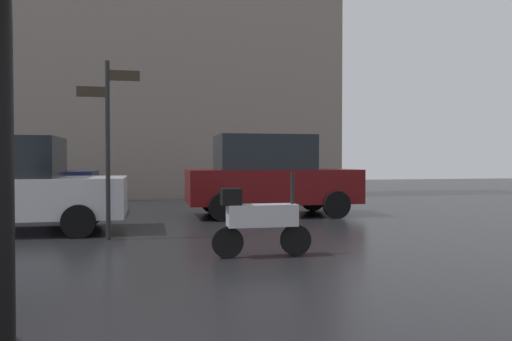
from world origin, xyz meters
TOP-DOWN VIEW (x-y plane):
  - parked_scooter at (2.40, 4.29)m, footprint 1.48×0.32m
  - parked_car_left at (-1.97, 7.66)m, footprint 4.54×2.07m
  - parked_car_right at (3.82, 9.53)m, footprint 4.26×2.01m
  - parked_car_distant at (-2.58, 10.84)m, footprint 4.04×2.07m
  - street_signpost at (0.13, 6.38)m, footprint 1.08×0.08m
  - building_block at (0.00, 16.71)m, footprint 16.04×3.11m

SIDE VIEW (x-z plane):
  - parked_scooter at x=2.40m, z-range -0.06..1.18m
  - parked_car_left at x=-1.97m, z-range 0.01..1.87m
  - parked_car_distant at x=-2.58m, z-range 0.01..1.91m
  - parked_car_right at x=3.82m, z-range 0.00..2.04m
  - street_signpost at x=0.13m, z-range 0.33..3.49m
  - building_block at x=0.00m, z-range 0.00..12.08m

